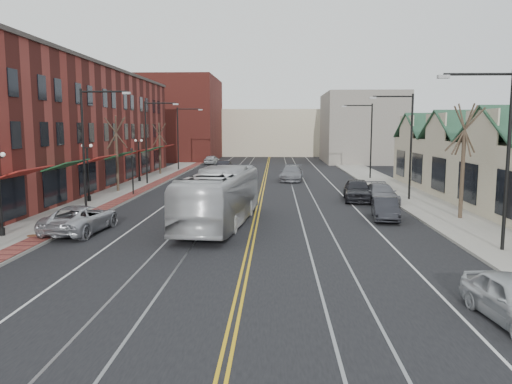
# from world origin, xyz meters

# --- Properties ---
(ground) EXTENTS (160.00, 160.00, 0.00)m
(ground) POSITION_xyz_m (0.00, 0.00, 0.00)
(ground) COLOR black
(ground) RESTS_ON ground
(sidewalk_left) EXTENTS (4.00, 120.00, 0.15)m
(sidewalk_left) POSITION_xyz_m (-12.00, 20.00, 0.07)
(sidewalk_left) COLOR gray
(sidewalk_left) RESTS_ON ground
(sidewalk_right) EXTENTS (4.00, 120.00, 0.15)m
(sidewalk_right) POSITION_xyz_m (12.00, 20.00, 0.07)
(sidewalk_right) COLOR gray
(sidewalk_right) RESTS_ON ground
(building_left) EXTENTS (10.00, 50.00, 11.00)m
(building_left) POSITION_xyz_m (-19.00, 27.00, 5.50)
(building_left) COLOR maroon
(building_left) RESTS_ON ground
(building_right) EXTENTS (8.00, 36.00, 4.60)m
(building_right) POSITION_xyz_m (18.00, 20.00, 2.30)
(building_right) COLOR #BDAF91
(building_right) RESTS_ON ground
(backdrop_left) EXTENTS (14.00, 18.00, 14.00)m
(backdrop_left) POSITION_xyz_m (-16.00, 70.00, 7.00)
(backdrop_left) COLOR maroon
(backdrop_left) RESTS_ON ground
(backdrop_mid) EXTENTS (22.00, 14.00, 9.00)m
(backdrop_mid) POSITION_xyz_m (0.00, 85.00, 4.50)
(backdrop_mid) COLOR #BDAF91
(backdrop_mid) RESTS_ON ground
(backdrop_right) EXTENTS (12.00, 16.00, 11.00)m
(backdrop_right) POSITION_xyz_m (15.00, 65.00, 5.50)
(backdrop_right) COLOR slate
(backdrop_right) RESTS_ON ground
(streetlight_l_1) EXTENTS (3.33, 0.25, 8.00)m
(streetlight_l_1) POSITION_xyz_m (-11.05, 16.00, 5.03)
(streetlight_l_1) COLOR black
(streetlight_l_1) RESTS_ON sidewalk_left
(streetlight_l_2) EXTENTS (3.33, 0.25, 8.00)m
(streetlight_l_2) POSITION_xyz_m (-11.05, 32.00, 5.03)
(streetlight_l_2) COLOR black
(streetlight_l_2) RESTS_ON sidewalk_left
(streetlight_l_3) EXTENTS (3.33, 0.25, 8.00)m
(streetlight_l_3) POSITION_xyz_m (-11.05, 48.00, 5.03)
(streetlight_l_3) COLOR black
(streetlight_l_3) RESTS_ON sidewalk_left
(streetlight_r_0) EXTENTS (3.33, 0.25, 8.00)m
(streetlight_r_0) POSITION_xyz_m (11.05, 6.00, 5.03)
(streetlight_r_0) COLOR black
(streetlight_r_0) RESTS_ON sidewalk_right
(streetlight_r_1) EXTENTS (3.33, 0.25, 8.00)m
(streetlight_r_1) POSITION_xyz_m (11.05, 22.00, 5.03)
(streetlight_r_1) COLOR black
(streetlight_r_1) RESTS_ON sidewalk_right
(streetlight_r_2) EXTENTS (3.33, 0.25, 8.00)m
(streetlight_r_2) POSITION_xyz_m (11.05, 38.00, 5.03)
(streetlight_r_2) COLOR black
(streetlight_r_2) RESTS_ON sidewalk_right
(lamppost_l_1) EXTENTS (0.84, 0.28, 4.27)m
(lamppost_l_1) POSITION_xyz_m (-12.80, 8.00, 2.20)
(lamppost_l_1) COLOR black
(lamppost_l_1) RESTS_ON sidewalk_left
(lamppost_l_2) EXTENTS (0.84, 0.28, 4.27)m
(lamppost_l_2) POSITION_xyz_m (-12.80, 20.00, 2.20)
(lamppost_l_2) COLOR black
(lamppost_l_2) RESTS_ON sidewalk_left
(lamppost_l_3) EXTENTS (0.84, 0.28, 4.27)m
(lamppost_l_3) POSITION_xyz_m (-12.80, 34.00, 2.20)
(lamppost_l_3) COLOR black
(lamppost_l_3) RESTS_ON sidewalk_left
(tree_left_near) EXTENTS (1.78, 1.37, 6.48)m
(tree_left_near) POSITION_xyz_m (-12.50, 26.00, 3.51)
(tree_left_near) COLOR #382B21
(tree_left_near) RESTS_ON sidewalk_left
(tree_left_far) EXTENTS (1.66, 1.28, 6.02)m
(tree_left_far) POSITION_xyz_m (-12.50, 42.00, 3.28)
(tree_left_far) COLOR #382B21
(tree_left_far) RESTS_ON sidewalk_left
(tree_right_mid) EXTENTS (1.90, 1.46, 6.93)m
(tree_right_mid) POSITION_xyz_m (12.50, 14.00, 3.75)
(tree_right_mid) COLOR #382B21
(tree_right_mid) RESTS_ON sidewalk_right
(manhole_far) EXTENTS (0.60, 0.60, 0.02)m
(manhole_far) POSITION_xyz_m (-11.20, 8.00, 0.16)
(manhole_far) COLOR #592D19
(manhole_far) RESTS_ON sidewalk_left
(traffic_signal) EXTENTS (0.18, 0.15, 3.80)m
(traffic_signal) POSITION_xyz_m (-10.60, 24.00, 2.35)
(traffic_signal) COLOR black
(traffic_signal) RESTS_ON sidewalk_left
(transit_bus) EXTENTS (3.98, 11.99, 3.28)m
(transit_bus) POSITION_xyz_m (-2.00, 11.87, 1.64)
(transit_bus) COLOR silver
(transit_bus) RESTS_ON ground
(parked_suv) EXTENTS (2.93, 5.60, 1.51)m
(parked_suv) POSITION_xyz_m (-9.30, 9.55, 0.75)
(parked_suv) COLOR #AAABB2
(parked_suv) RESTS_ON ground
(parked_car_b) EXTENTS (1.92, 4.26, 1.36)m
(parked_car_b) POSITION_xyz_m (7.94, 13.97, 0.68)
(parked_car_b) COLOR black
(parked_car_b) RESTS_ON ground
(parked_car_c) EXTENTS (2.12, 5.04, 1.45)m
(parked_car_c) POSITION_xyz_m (9.06, 20.65, 0.73)
(parked_car_c) COLOR slate
(parked_car_c) RESTS_ON ground
(parked_car_d) EXTENTS (2.48, 5.19, 1.71)m
(parked_car_d) POSITION_xyz_m (7.50, 21.80, 0.86)
(parked_car_d) COLOR black
(parked_car_d) RESTS_ON ground
(distant_car_left) EXTENTS (1.70, 4.55, 1.49)m
(distant_car_left) POSITION_xyz_m (-5.23, 45.98, 0.74)
(distant_car_left) COLOR black
(distant_car_left) RESTS_ON ground
(distant_car_right) EXTENTS (2.81, 5.75, 1.61)m
(distant_car_right) POSITION_xyz_m (2.90, 36.05, 0.81)
(distant_car_right) COLOR slate
(distant_car_right) RESTS_ON ground
(distant_car_far) EXTENTS (2.22, 4.39, 1.43)m
(distant_car_far) POSITION_xyz_m (-8.50, 58.82, 0.72)
(distant_car_far) COLOR #B8BCC0
(distant_car_far) RESTS_ON ground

